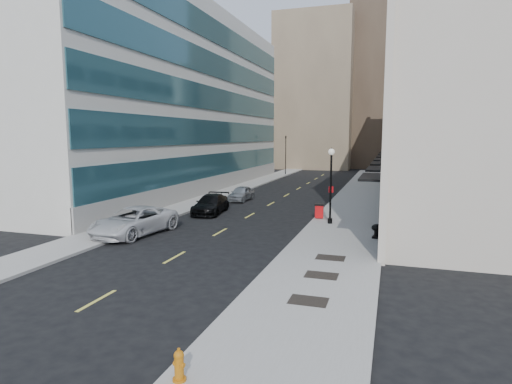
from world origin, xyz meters
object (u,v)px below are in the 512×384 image
Objects in this scene: car_silver_sedan at (241,193)px; trash_bin at (319,210)px; car_white_van at (134,221)px; car_black_pickup at (211,204)px; fire_hydrant at (179,365)px; urn_planter at (377,230)px; lamppost at (331,179)px; sign_post at (331,198)px; traffic_signal at (286,138)px.

car_silver_sedan is 3.79× the size of trash_bin.
car_white_van reaches higher than car_silver_sedan.
fire_hydrant is (8.81, -22.00, -0.18)m from car_black_pickup.
urn_planter is at bearing -42.87° from car_silver_sedan.
lamppost reaches higher than car_black_pickup.
car_silver_sedan is 17.75m from urn_planter.
urn_planter is (3.20, -3.67, -1.21)m from sign_post.
lamppost is 5.37m from urn_planter.
car_white_van is 5.73× the size of trash_bin.
sign_post is at bearing 92.47° from fire_hydrant.
urn_planter is at bearing -28.92° from car_black_pickup.
trash_bin is (10.90, -34.21, -4.99)m from traffic_signal.
sign_post is at bearing 38.42° from car_white_van.
lamppost is 1.36m from sign_post.
car_black_pickup is at bearing 173.58° from trash_bin.
trash_bin is at bearing 95.26° from fire_hydrant.
car_white_van reaches higher than fire_hydrant.
fire_hydrant is at bearing -103.66° from urn_planter.
fire_hydrant is 0.78× the size of trash_bin.
car_white_van is 17.20m from fire_hydrant.
traffic_signal is at bearing 95.86° from car_silver_sedan.
urn_planter is at bearing -47.31° from lamppost.
fire_hydrant is (11.04, -56.00, -5.16)m from traffic_signal.
lamppost is (0.86, 20.17, 2.66)m from fire_hydrant.
lamppost is (11.90, -35.83, -2.51)m from traffic_signal.
car_black_pickup is 0.97× the size of lamppost.
car_white_van is 1.17× the size of lamppost.
trash_bin is at bearing 107.59° from sign_post.
fire_hydrant is at bearing -74.71° from car_black_pickup.
traffic_signal reaches higher than lamppost.
sign_post is at bearing -40.98° from car_silver_sedan.
car_silver_sedan is at bearing 137.39° from lamppost.
urn_planter is (4.20, -5.09, -0.06)m from trash_bin.
sign_post reaches higher than urn_planter.
car_black_pickup is at bearing 116.71° from fire_hydrant.
car_white_van is 14.70m from urn_planter.
car_silver_sedan reaches higher than urn_planter.
traffic_signal is at bearing 106.04° from fire_hydrant.
car_white_van is at bearing -168.36° from urn_planter.
sign_post reaches higher than fire_hydrant.
urn_planter is (15.10, -39.30, -5.06)m from traffic_signal.
car_white_van is at bearing -89.05° from traffic_signal.
car_black_pickup is at bearing 157.61° from urn_planter.
car_black_pickup is 6.02× the size of urn_planter.
traffic_signal is 8.31× the size of urn_planter.
traffic_signal is 1.38× the size of car_black_pickup.
urn_planter is (4.06, 16.70, 0.11)m from fire_hydrant.
trash_bin is 0.39× the size of sign_post.
fire_hydrant is (10.34, -13.74, -0.30)m from car_white_van.
lamppost reaches higher than car_white_van.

